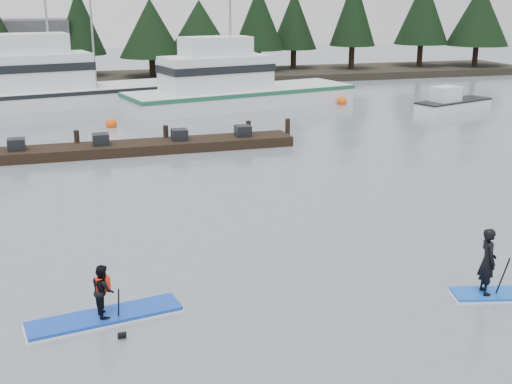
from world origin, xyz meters
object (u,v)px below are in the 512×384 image
object	(u,v)px
fishing_boat_medium	(235,97)
paddleboard_solo	(104,304)
floating_dock	(147,147)
fishing_boat_large	(58,95)

from	to	relation	value
fishing_boat_medium	paddleboard_solo	size ratio (longest dim) A/B	4.53
floating_dock	paddleboard_solo	world-z (taller)	paddleboard_solo
fishing_boat_large	paddleboard_solo	size ratio (longest dim) A/B	4.73
paddleboard_solo	fishing_boat_large	bearing A→B (deg)	82.53
fishing_boat_medium	floating_dock	world-z (taller)	fishing_boat_medium
fishing_boat_medium	paddleboard_solo	bearing A→B (deg)	-123.42
floating_dock	paddleboard_solo	xyz separation A→B (m)	(-2.68, -15.62, 0.15)
fishing_boat_large	paddleboard_solo	bearing A→B (deg)	-99.58
floating_dock	fishing_boat_large	bearing A→B (deg)	104.40
fishing_boat_medium	floating_dock	size ratio (longest dim) A/B	1.14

